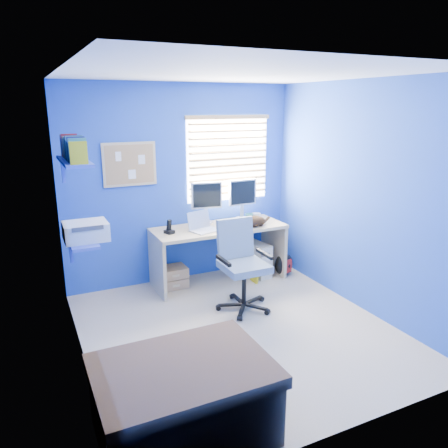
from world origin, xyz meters
name	(u,v)px	position (x,y,z in m)	size (l,w,h in m)	color
floor	(238,330)	(0.00, 0.00, 0.00)	(3.00, 3.20, 0.00)	#C3B599
ceiling	(240,73)	(0.00, 0.00, 2.50)	(3.00, 3.20, 0.00)	white
wall_back	(181,185)	(0.00, 1.60, 1.25)	(3.00, 0.01, 2.50)	blue
wall_front	(355,266)	(0.00, -1.60, 1.25)	(3.00, 0.01, 2.50)	blue
wall_left	(74,231)	(-1.50, 0.00, 1.25)	(0.01, 3.20, 2.50)	blue
wall_right	(361,198)	(1.50, 0.00, 1.25)	(0.01, 3.20, 2.50)	blue
desk	(219,254)	(0.36, 1.26, 0.37)	(1.69, 0.65, 0.74)	tan
laptop	(205,222)	(0.13, 1.14, 0.85)	(0.33, 0.26, 0.22)	silver
monitor_left	(206,203)	(0.29, 1.49, 1.01)	(0.40, 0.12, 0.54)	silver
monitor_right	(242,200)	(0.80, 1.47, 1.01)	(0.40, 0.12, 0.54)	silver
phone	(169,227)	(-0.30, 1.24, 0.82)	(0.09, 0.11, 0.17)	black
mug	(249,217)	(0.85, 1.34, 0.79)	(0.10, 0.09, 0.10)	#2B767A
cd_spindle	(256,216)	(1.00, 1.42, 0.78)	(0.13, 0.13, 0.07)	silver
cat	(252,221)	(0.74, 1.08, 0.81)	(0.38, 0.20, 0.14)	black
tower_pc	(257,259)	(0.91, 1.23, 0.23)	(0.19, 0.44, 0.45)	beige
drawer_boxes	(172,277)	(-0.25, 1.33, 0.14)	(0.35, 0.28, 0.27)	tan
yellow_book	(255,273)	(0.77, 1.03, 0.12)	(0.03, 0.17, 0.24)	yellow
backpack	(284,264)	(1.24, 1.07, 0.15)	(0.26, 0.20, 0.30)	black
bed_corner	(184,400)	(-1.01, -1.14, 0.27)	(1.14, 0.81, 0.55)	brown
office_chair	(242,276)	(0.28, 0.46, 0.37)	(0.59, 0.59, 1.00)	black
window_blinds	(228,159)	(0.65, 1.57, 1.55)	(1.15, 0.05, 1.10)	white
corkboard	(130,164)	(-0.65, 1.58, 1.55)	(0.64, 0.02, 0.52)	tan
wall_shelves	(79,191)	(-1.35, 0.75, 1.43)	(0.42, 0.90, 1.05)	#3E51C8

